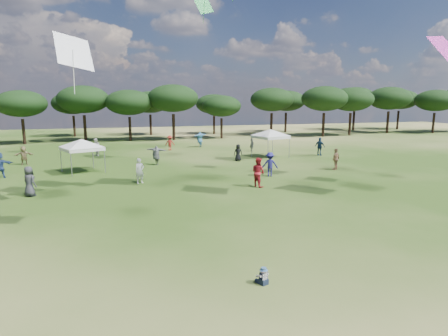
{
  "coord_description": "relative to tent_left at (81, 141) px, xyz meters",
  "views": [
    {
      "loc": [
        -4.09,
        -7.47,
        5.55
      ],
      "look_at": [
        -0.3,
        6.0,
        2.97
      ],
      "focal_mm": 30.0,
      "sensor_mm": 36.0,
      "label": 1
    }
  ],
  "objects": [
    {
      "name": "toddler",
      "position": [
        6.77,
        -20.33,
        -2.21
      ],
      "size": [
        0.41,
        0.44,
        0.54
      ],
      "rotation": [
        0.0,
        0.0,
        0.36
      ],
      "color": "#151E31",
      "rests_on": "ground"
    },
    {
      "name": "ground",
      "position": [
        6.85,
        -22.73,
        -2.45
      ],
      "size": [
        140.0,
        140.0,
        0.0
      ],
      "primitive_type": "plane",
      "color": "#304D17",
      "rests_on": "ground"
    },
    {
      "name": "festival_crowd",
      "position": [
        7.02,
        2.38,
        -1.57
      ],
      "size": [
        28.98,
        22.38,
        1.91
      ],
      "color": "#4A4B4F",
      "rests_on": "ground"
    },
    {
      "name": "tent_left",
      "position": [
        0.0,
        0.0,
        0.0
      ],
      "size": [
        4.95,
        4.95,
        2.88
      ],
      "rotation": [
        0.0,
        0.0,
        0.41
      ],
      "color": "gray",
      "rests_on": "ground"
    },
    {
      "name": "tree_line",
      "position": [
        9.24,
        24.68,
        2.97
      ],
      "size": [
        108.78,
        17.63,
        7.77
      ],
      "color": "black",
      "rests_on": "ground"
    },
    {
      "name": "tent_right",
      "position": [
        16.84,
        3.21,
        0.14
      ],
      "size": [
        5.35,
        5.35,
        3.01
      ],
      "rotation": [
        0.0,
        0.0,
        0.27
      ],
      "color": "gray",
      "rests_on": "ground"
    }
  ]
}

